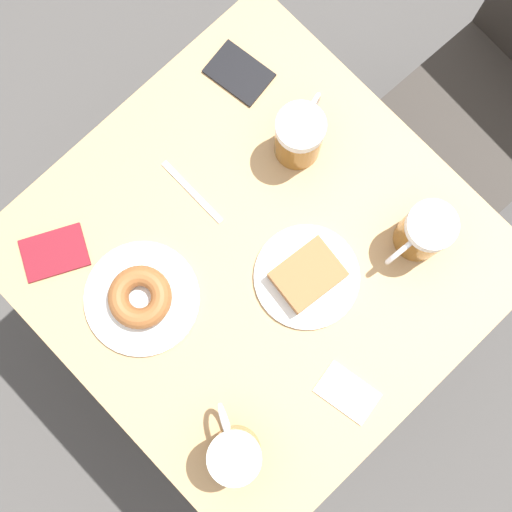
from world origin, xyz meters
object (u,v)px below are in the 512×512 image
Objects in this scene: passport_near_edge at (239,73)px; plate_with_donut at (141,298)px; beer_mug_left at (300,135)px; napkin_folded at (347,393)px; beer_mug_center at (423,233)px; plate_with_cake at (307,276)px; beer_mug_right at (235,453)px; fork at (193,191)px; passport_far_edge at (54,253)px.

plate_with_donut is at bearing -65.74° from passport_near_edge.
beer_mug_left is 1.13× the size of napkin_folded.
beer_mug_left is 0.98× the size of beer_mug_center.
plate_with_cake is 1.45× the size of beer_mug_center.
plate_with_donut reaches higher than napkin_folded.
passport_near_edge is (-0.61, 0.30, 0.00)m from napkin_folded.
napkin_folded is (0.12, -0.31, -0.07)m from beer_mug_center.
fork is at bearing 146.22° from beer_mug_right.
fork is 1.22× the size of passport_near_edge.
fork is 0.30m from passport_far_edge.
beer_mug_right reaches higher than passport_near_edge.
passport_far_edge is (-0.19, -0.06, -0.02)m from plate_with_donut.
napkin_folded is at bearing -33.33° from beer_mug_left.
plate_with_cake is at bearing 154.84° from napkin_folded.
plate_with_cake is at bearing 8.71° from fork.
plate_with_donut reaches higher than passport_far_edge.
beer_mug_right is at bearing -85.15° from beer_mug_center.
passport_near_edge is at bearing 116.06° from fork.
beer_mug_left is (-0.20, 0.17, 0.05)m from plate_with_cake.
plate_with_cake reaches higher than passport_far_edge.
plate_with_cake is 0.23m from beer_mug_center.
passport_far_edge is at bearing -109.08° from fork.
plate_with_cake is 0.32m from plate_with_donut.
plate_with_donut is at bearing 18.84° from passport_far_edge.
passport_near_edge is at bearing 154.16° from napkin_folded.
passport_near_edge is at bearing 114.26° from plate_with_donut.
beer_mug_center is 1.04× the size of passport_near_edge.
beer_mug_right is at bearing -44.06° from passport_near_edge.
beer_mug_left is 0.21m from passport_near_edge.
beer_mug_right is (0.05, -0.53, 0.00)m from beer_mug_center.
passport_near_edge is 0.52m from passport_far_edge.
passport_near_edge is at bearing 92.12° from passport_far_edge.
beer_mug_right reaches higher than fork.
beer_mug_center is at bearing 110.93° from napkin_folded.
passport_near_edge is (-0.21, 0.46, -0.02)m from plate_with_donut.
plate_with_cake is 1.48× the size of beer_mug_left.
beer_mug_right reaches higher than napkin_folded.
beer_mug_right is at bearing -0.01° from passport_far_edge.
passport_near_edge is (-0.54, 0.52, -0.07)m from beer_mug_right.
plate_with_donut is 1.64× the size of passport_near_edge.
plate_with_donut is 0.20m from passport_far_edge.
beer_mug_right is (0.34, -0.50, 0.00)m from beer_mug_left.
beer_mug_left reaches higher than plate_with_donut.
napkin_folded is (0.21, -0.10, -0.02)m from plate_with_cake.
beer_mug_left is 0.53m from passport_far_edge.
passport_near_edge is at bearing 135.94° from beer_mug_right.
plate_with_donut reaches higher than fork.
plate_with_donut is 1.58× the size of beer_mug_center.
beer_mug_left reaches higher than fork.
passport_near_edge is at bearing 153.80° from plate_with_cake.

